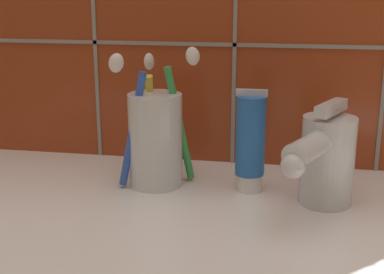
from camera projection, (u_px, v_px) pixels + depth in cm
name	position (u px, v px, depth cm)	size (l,w,h in cm)	color
sink_counter	(195.00, 229.00, 55.42)	(75.32, 39.51, 2.00)	white
toothbrush_cup	(155.00, 137.00, 63.58)	(10.45, 9.97, 16.63)	silver
toothpaste_tube	(250.00, 142.00, 61.57)	(3.58, 3.41, 12.10)	white
sink_faucet	(324.00, 158.00, 57.33)	(7.95, 12.24, 11.41)	silver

